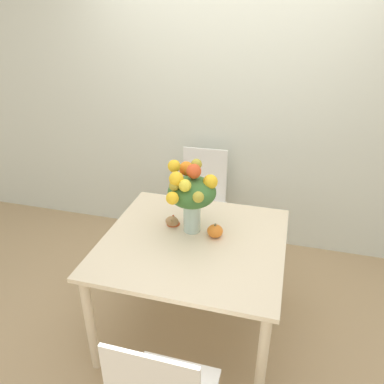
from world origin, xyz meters
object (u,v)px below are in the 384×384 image
Objects in this scene: flower_vase at (191,193)px; pumpkin at (215,231)px; turkey_figurine at (173,220)px; dining_chair_near_window at (202,203)px.

flower_vase reaches higher than pumpkin.
pumpkin reaches higher than turkey_figurine.
flower_vase is 1.02m from dining_chair_near_window.
flower_vase is at bearing -83.70° from dining_chair_near_window.
pumpkin is 0.32m from turkey_figurine.
pumpkin is 0.11× the size of dining_chair_near_window.
turkey_figurine is 0.87m from dining_chair_near_window.
pumpkin is at bearing -73.46° from dining_chair_near_window.
turkey_figurine is (-0.31, 0.06, -0.00)m from pumpkin.
turkey_figurine is (-0.14, 0.03, -0.25)m from flower_vase.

